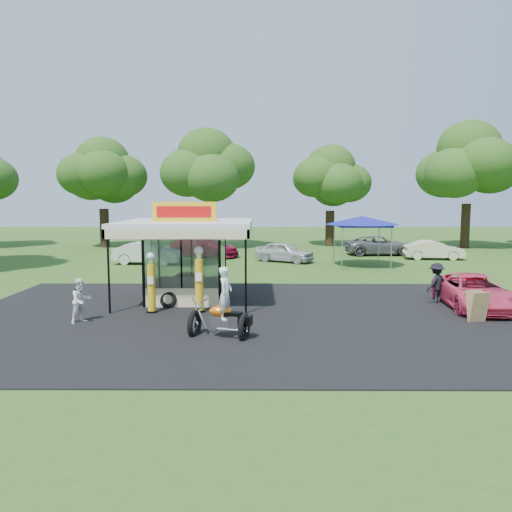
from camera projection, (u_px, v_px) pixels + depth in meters
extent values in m
plane|color=#2E581B|center=(227.00, 332.00, 16.23)|extent=(120.00, 120.00, 0.00)
cube|color=black|center=(230.00, 317.00, 18.21)|extent=(20.00, 14.00, 0.04)
cube|color=white|center=(188.00, 300.00, 21.21)|extent=(3.00, 3.00, 0.06)
cube|color=white|center=(186.00, 223.00, 20.83)|extent=(5.40, 5.40, 0.18)
cube|color=gold|center=(184.00, 212.00, 20.28)|extent=(2.60, 0.25, 0.80)
cube|color=red|center=(184.00, 212.00, 20.15)|extent=(2.21, 0.02, 0.45)
cylinder|color=black|center=(109.00, 272.00, 18.51)|extent=(0.08, 0.08, 3.20)
cylinder|color=black|center=(246.00, 272.00, 18.48)|extent=(0.08, 0.08, 3.20)
cylinder|color=black|center=(152.00, 312.00, 18.86)|extent=(0.43, 0.43, 0.10)
cylinder|color=gold|center=(151.00, 287.00, 18.75)|extent=(0.30, 0.30, 1.78)
cylinder|color=silver|center=(151.00, 261.00, 18.64)|extent=(0.20, 0.20, 0.20)
sphere|color=white|center=(151.00, 256.00, 18.61)|extent=(0.32, 0.32, 0.32)
cube|color=white|center=(150.00, 280.00, 18.54)|extent=(0.22, 0.02, 0.30)
cylinder|color=black|center=(200.00, 311.00, 18.93)|extent=(0.47, 0.47, 0.11)
cylinder|color=gold|center=(199.00, 285.00, 18.82)|extent=(0.32, 0.32, 1.94)
cylinder|color=silver|center=(199.00, 256.00, 18.69)|extent=(0.22, 0.22, 0.22)
sphere|color=white|center=(199.00, 251.00, 18.67)|extent=(0.34, 0.34, 0.34)
cube|color=white|center=(198.00, 277.00, 18.59)|extent=(0.24, 0.02, 0.32)
torus|color=black|center=(194.00, 324.00, 15.73)|extent=(0.40, 0.93, 0.92)
torus|color=black|center=(244.00, 328.00, 15.30)|extent=(0.40, 0.93, 0.92)
cube|color=silver|center=(221.00, 321.00, 15.48)|extent=(0.66, 0.45, 0.33)
ellipsoid|color=orange|center=(220.00, 311.00, 15.44)|extent=(0.70, 0.39, 0.33)
cube|color=black|center=(232.00, 314.00, 15.35)|extent=(0.65, 0.43, 0.11)
cube|color=black|center=(245.00, 321.00, 15.26)|extent=(0.47, 0.46, 0.31)
cylinder|color=silver|center=(199.00, 312.00, 15.64)|extent=(0.48, 0.19, 0.98)
cylinder|color=silver|center=(204.00, 301.00, 15.55)|extent=(0.22, 0.65, 0.05)
sphere|color=silver|center=(198.00, 307.00, 15.63)|extent=(0.17, 0.17, 0.17)
imported|color=white|center=(225.00, 293.00, 15.33)|extent=(0.53, 0.68, 1.64)
torus|color=black|center=(168.00, 300.00, 19.67)|extent=(0.73, 0.40, 0.71)
torus|color=black|center=(166.00, 299.00, 19.81)|extent=(0.71, 0.38, 0.71)
cube|color=#593819|center=(479.00, 308.00, 17.21)|extent=(0.67, 0.40, 1.12)
cube|color=#593819|center=(476.00, 306.00, 17.48)|extent=(0.67, 0.40, 1.12)
imported|color=gold|center=(194.00, 281.00, 23.34)|extent=(2.82, 1.13, 0.96)
imported|color=#F3426B|center=(474.00, 292.00, 19.60)|extent=(2.54, 4.96, 1.34)
imported|color=white|center=(81.00, 301.00, 17.31)|extent=(0.95, 0.97, 1.57)
imported|color=black|center=(436.00, 283.00, 20.50)|extent=(1.25, 1.16, 1.69)
imported|color=silver|center=(147.00, 253.00, 32.87)|extent=(4.52, 1.83, 1.46)
imported|color=maroon|center=(204.00, 247.00, 36.80)|extent=(5.65, 3.77, 1.52)
imported|color=#B9B9BE|center=(284.00, 252.00, 33.97)|extent=(4.32, 3.42, 1.38)
imported|color=#5E5D60|center=(380.00, 245.00, 38.16)|extent=(5.37, 2.70, 1.46)
imported|color=beige|center=(434.00, 250.00, 35.37)|extent=(4.23, 1.81, 1.36)
cylinder|color=gray|center=(159.00, 244.00, 33.85)|extent=(0.06, 0.06, 2.41)
cylinder|color=gray|center=(200.00, 244.00, 33.83)|extent=(0.06, 0.06, 2.41)
cylinder|color=gray|center=(150.00, 249.00, 31.06)|extent=(0.06, 0.06, 2.41)
cylinder|color=gray|center=(195.00, 249.00, 31.04)|extent=(0.06, 0.06, 2.41)
cube|color=#161C93|center=(176.00, 227.00, 32.30)|extent=(3.01, 3.01, 0.12)
cone|color=#161C93|center=(176.00, 222.00, 32.26)|extent=(4.33, 4.33, 0.50)
cylinder|color=gray|center=(334.00, 244.00, 33.19)|extent=(0.06, 0.06, 2.55)
cylinder|color=gray|center=(379.00, 244.00, 33.17)|extent=(0.06, 0.06, 2.55)
cylinder|color=gray|center=(342.00, 249.00, 30.22)|extent=(0.06, 0.06, 2.55)
cylinder|color=gray|center=(391.00, 249.00, 30.20)|extent=(0.06, 0.06, 2.55)
cube|color=#161C93|center=(362.00, 225.00, 31.54)|extent=(3.19, 3.19, 0.13)
cone|color=#161C93|center=(362.00, 220.00, 31.50)|extent=(4.59, 4.59, 0.53)
cylinder|color=black|center=(105.00, 228.00, 44.08)|extent=(0.81, 0.81, 3.40)
ellipsoid|color=#214914|center=(103.00, 179.00, 43.58)|extent=(7.90, 7.90, 6.77)
cylinder|color=black|center=(207.00, 227.00, 44.07)|extent=(0.77, 0.77, 3.59)
ellipsoid|color=#214914|center=(207.00, 174.00, 43.53)|extent=(8.62, 8.62, 7.39)
cylinder|color=black|center=(330.00, 228.00, 45.31)|extent=(0.80, 0.80, 3.20)
ellipsoid|color=#214914|center=(331.00, 183.00, 44.83)|extent=(7.47, 7.47, 6.41)
cylinder|color=black|center=(465.00, 226.00, 43.48)|extent=(0.77, 0.77, 3.86)
ellipsoid|color=#214914|center=(468.00, 169.00, 42.91)|extent=(9.01, 9.01, 7.73)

